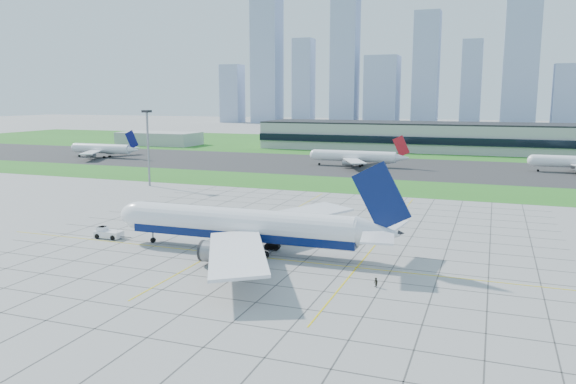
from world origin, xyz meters
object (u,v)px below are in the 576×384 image
(light_mast, at_px, (148,138))
(crew_near, at_px, (118,235))
(distant_jet_1, at_px, (356,156))
(airliner, at_px, (245,226))
(crew_far, at_px, (376,283))
(pushback_tug, at_px, (107,233))
(distant_jet_0, at_px, (103,149))

(light_mast, relative_size, crew_near, 15.59)
(crew_near, xyz_separation_m, distant_jet_1, (17.85, 142.13, 3.67))
(airliner, relative_size, crew_far, 37.69)
(crew_near, relative_size, distant_jet_1, 0.04)
(pushback_tug, relative_size, crew_near, 5.29)
(pushback_tug, relative_size, distant_jet_1, 0.20)
(light_mast, xyz_separation_m, pushback_tug, (32.83, -64.67, -15.11))
(airliner, bearing_deg, crew_near, -180.00)
(crew_near, bearing_deg, light_mast, 51.40)
(pushback_tug, height_order, distant_jet_0, distant_jet_0)
(distant_jet_0, bearing_deg, crew_far, -41.12)
(airliner, bearing_deg, light_mast, 134.39)
(airliner, xyz_separation_m, distant_jet_1, (-11.59, 141.66, -0.67))
(crew_near, relative_size, distant_jet_0, 0.04)
(airliner, xyz_separation_m, crew_far, (28.28, -12.04, -4.35))
(airliner, xyz_separation_m, distant_jet_0, (-138.77, 133.80, -0.67))
(light_mast, distance_m, pushback_tug, 74.09)
(light_mast, bearing_deg, airliner, -44.70)
(distant_jet_1, bearing_deg, light_mast, -124.62)
(airliner, relative_size, distant_jet_1, 1.42)
(light_mast, height_order, distant_jet_0, light_mast)
(pushback_tug, bearing_deg, crew_far, -11.85)
(light_mast, xyz_separation_m, distant_jet_1, (53.40, 77.35, -11.69))
(airliner, bearing_deg, distant_jet_0, 135.13)
(airliner, distance_m, crew_near, 29.76)
(pushback_tug, height_order, crew_far, pushback_tug)
(light_mast, distance_m, airliner, 92.09)
(distant_jet_0, distance_m, distant_jet_1, 127.42)
(light_mast, bearing_deg, crew_near, -61.25)
(light_mast, distance_m, crew_far, 121.51)
(crew_near, bearing_deg, crew_far, -78.69)
(pushback_tug, distance_m, distant_jet_0, 171.39)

